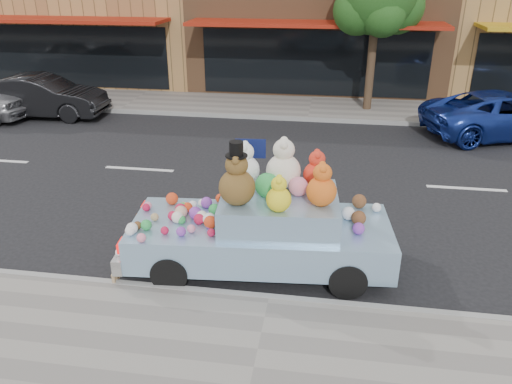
% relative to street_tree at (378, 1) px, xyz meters
% --- Properties ---
extents(ground, '(120.00, 120.00, 0.00)m').
position_rel_street_tree_xyz_m(ground, '(-2.03, -6.55, -3.69)').
color(ground, black).
rests_on(ground, ground).
extents(near_sidewalk, '(60.00, 3.00, 0.12)m').
position_rel_street_tree_xyz_m(near_sidewalk, '(-2.03, -13.05, -3.63)').
color(near_sidewalk, gray).
rests_on(near_sidewalk, ground).
extents(far_sidewalk, '(60.00, 3.00, 0.12)m').
position_rel_street_tree_xyz_m(far_sidewalk, '(-2.03, -0.05, -3.63)').
color(far_sidewalk, gray).
rests_on(far_sidewalk, ground).
extents(near_kerb, '(60.00, 0.12, 0.13)m').
position_rel_street_tree_xyz_m(near_kerb, '(-2.03, -11.55, -3.63)').
color(near_kerb, gray).
rests_on(near_kerb, ground).
extents(far_kerb, '(60.00, 0.12, 0.13)m').
position_rel_street_tree_xyz_m(far_kerb, '(-2.03, -1.55, -3.63)').
color(far_kerb, gray).
rests_on(far_kerb, ground).
extents(street_tree, '(3.00, 2.70, 5.22)m').
position_rel_street_tree_xyz_m(street_tree, '(0.00, 0.00, 0.00)').
color(street_tree, '#38281C').
rests_on(street_tree, ground).
extents(car_blue, '(5.31, 3.62, 1.35)m').
position_rel_street_tree_xyz_m(car_blue, '(3.91, -2.25, -3.02)').
color(car_blue, '#1B3498').
rests_on(car_blue, ground).
extents(car_dark, '(4.34, 1.68, 1.41)m').
position_rel_street_tree_xyz_m(car_dark, '(-11.01, -2.39, -2.99)').
color(car_dark, black).
rests_on(car_dark, ground).
extents(art_car, '(4.61, 2.11, 2.37)m').
position_rel_street_tree_xyz_m(art_car, '(-2.27, -10.53, -2.88)').
color(art_car, black).
rests_on(art_car, ground).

